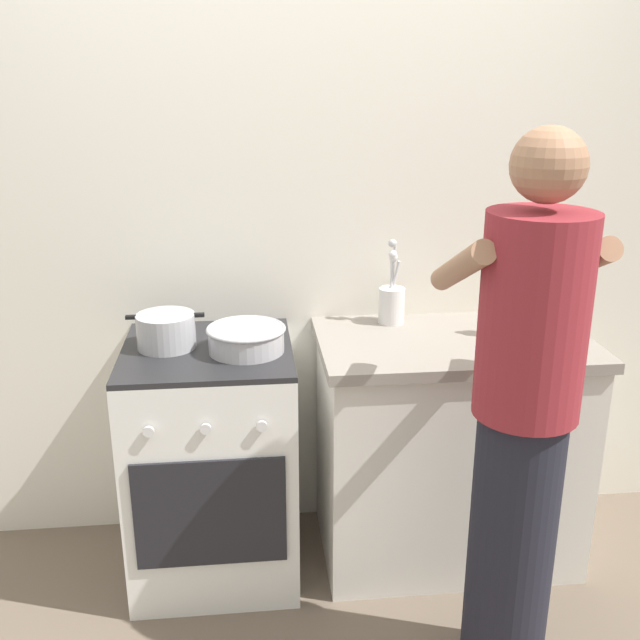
% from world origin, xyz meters
% --- Properties ---
extents(ground, '(6.00, 6.00, 0.00)m').
position_xyz_m(ground, '(0.00, 0.00, 0.00)').
color(ground, '#6B5B4C').
extents(back_wall, '(3.20, 0.10, 2.50)m').
position_xyz_m(back_wall, '(0.20, 0.50, 1.25)').
color(back_wall, silver).
rests_on(back_wall, ground).
extents(countertop, '(1.00, 0.60, 0.90)m').
position_xyz_m(countertop, '(0.55, 0.15, 0.45)').
color(countertop, silver).
rests_on(countertop, ground).
extents(stove_range, '(0.60, 0.62, 0.90)m').
position_xyz_m(stove_range, '(-0.35, 0.15, 0.45)').
color(stove_range, white).
rests_on(stove_range, ground).
extents(pot, '(0.27, 0.21, 0.12)m').
position_xyz_m(pot, '(-0.49, 0.17, 0.96)').
color(pot, '#B2B2B7').
rests_on(pot, stove_range).
extents(mixing_bowl, '(0.28, 0.28, 0.09)m').
position_xyz_m(mixing_bowl, '(-0.21, 0.10, 0.95)').
color(mixing_bowl, '#B7B7BC').
rests_on(mixing_bowl, stove_range).
extents(utensil_crock, '(0.10, 0.10, 0.33)m').
position_xyz_m(utensil_crock, '(0.35, 0.35, 0.99)').
color(utensil_crock, silver).
rests_on(utensil_crock, countertop).
extents(oil_bottle, '(0.06, 0.06, 0.24)m').
position_xyz_m(oil_bottle, '(0.76, 0.16, 1.00)').
color(oil_bottle, gold).
rests_on(oil_bottle, countertop).
extents(person, '(0.41, 0.50, 1.70)m').
position_xyz_m(person, '(0.57, -0.47, 0.86)').
color(person, black).
rests_on(person, ground).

